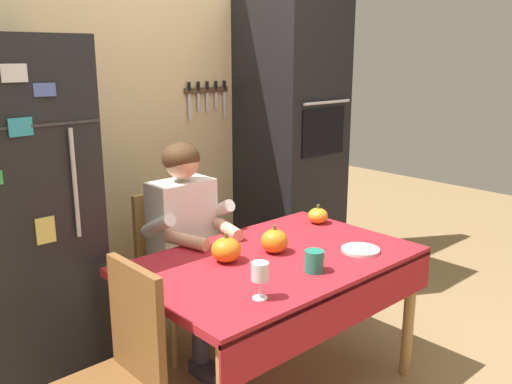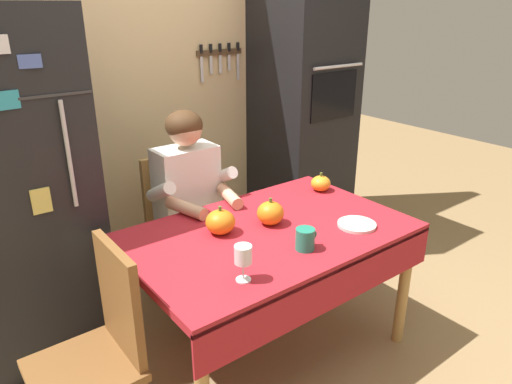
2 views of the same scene
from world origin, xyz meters
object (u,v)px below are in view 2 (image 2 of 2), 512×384
at_px(chair_left_side, 100,346).
at_px(wall_oven, 303,110).
at_px(serving_tray, 357,225).
at_px(dining_table, 271,246).
at_px(pumpkin_medium, 270,213).
at_px(pumpkin_small, 220,222).
at_px(refrigerator, 16,192).
at_px(wine_glass, 243,256).
at_px(coffee_mug, 305,239).
at_px(chair_behind_person, 180,223).
at_px(pumpkin_large, 321,183).
at_px(seated_person, 193,199).

bearing_deg(chair_left_side, wall_oven, 25.88).
distance_m(chair_left_side, serving_tray, 1.32).
height_order(dining_table, chair_left_side, chair_left_side).
bearing_deg(pumpkin_medium, pumpkin_small, 165.22).
bearing_deg(refrigerator, wine_glass, -63.32).
height_order(coffee_mug, pumpkin_medium, pumpkin_medium).
bearing_deg(refrigerator, serving_tray, -39.54).
height_order(chair_left_side, serving_tray, chair_left_side).
relative_size(wall_oven, serving_tray, 10.80).
bearing_deg(serving_tray, pumpkin_medium, 139.14).
distance_m(pumpkin_medium, serving_tray, 0.44).
height_order(dining_table, coffee_mug, coffee_mug).
distance_m(coffee_mug, wine_glass, 0.39).
distance_m(wall_oven, wine_glass, 1.87).
xyz_separation_m(chair_behind_person, pumpkin_small, (-0.12, -0.65, 0.29)).
bearing_deg(chair_left_side, coffee_mug, -12.90).
bearing_deg(wall_oven, wine_glass, -139.87).
distance_m(dining_table, pumpkin_large, 0.64).
xyz_separation_m(refrigerator, wall_oven, (2.00, 0.04, 0.15)).
relative_size(wall_oven, seated_person, 1.69).
bearing_deg(pumpkin_medium, refrigerator, 140.90).
xyz_separation_m(chair_behind_person, pumpkin_large, (0.67, -0.55, 0.27)).
bearing_deg(refrigerator, pumpkin_small, -45.11).
height_order(dining_table, wine_glass, wine_glass).
distance_m(coffee_mug, pumpkin_medium, 0.30).
bearing_deg(chair_behind_person, chair_left_side, -134.80).
relative_size(seated_person, chair_left_side, 1.34).
bearing_deg(wine_glass, refrigerator, 116.68).
distance_m(chair_left_side, wine_glass, 0.68).
distance_m(chair_left_side, pumpkin_small, 0.77).
bearing_deg(seated_person, pumpkin_large, -28.23).
xyz_separation_m(refrigerator, chair_behind_person, (0.86, -0.09, -0.39)).
height_order(refrigerator, pumpkin_small, refrigerator).
relative_size(dining_table, chair_left_side, 1.51).
bearing_deg(pumpkin_large, chair_behind_person, 140.70).
xyz_separation_m(dining_table, seated_person, (-0.09, 0.60, 0.08)).
xyz_separation_m(seated_person, wine_glass, (-0.28, -0.88, 0.12)).
height_order(coffee_mug, pumpkin_small, pumpkin_small).
xyz_separation_m(wall_oven, chair_left_side, (-1.95, -0.95, -0.54)).
distance_m(chair_behind_person, coffee_mug, 1.07).
bearing_deg(pumpkin_medium, serving_tray, -40.86).
xyz_separation_m(wine_glass, pumpkin_medium, (0.42, 0.34, -0.05)).
bearing_deg(pumpkin_large, serving_tray, -113.31).
relative_size(coffee_mug, serving_tray, 0.60).
bearing_deg(chair_behind_person, serving_tray, -64.92).
xyz_separation_m(pumpkin_small, serving_tray, (0.59, -0.35, -0.05)).
bearing_deg(wine_glass, chair_left_side, 154.86).
bearing_deg(seated_person, serving_tray, -60.07).
bearing_deg(coffee_mug, dining_table, 92.57).
bearing_deg(pumpkin_small, coffee_mug, -59.50).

